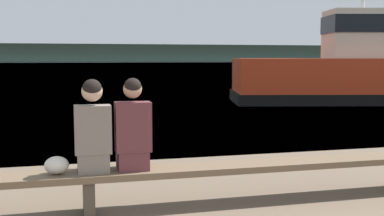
{
  "coord_description": "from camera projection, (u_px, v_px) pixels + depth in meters",
  "views": [
    {
      "loc": [
        -1.0,
        -2.09,
        1.71
      ],
      "look_at": [
        1.12,
        6.17,
        0.81
      ],
      "focal_mm": 45.0,
      "sensor_mm": 36.0,
      "label": 1
    }
  ],
  "objects": [
    {
      "name": "water_surface",
      "position": [
        72.0,
        64.0,
        123.54
      ],
      "size": [
        240.0,
        240.0,
        0.0
      ],
      "primitive_type": "plane",
      "color": "teal",
      "rests_on": "ground"
    },
    {
      "name": "far_shoreline",
      "position": [
        71.0,
        53.0,
        165.43
      ],
      "size": [
        600.0,
        12.0,
        6.24
      ],
      "primitive_type": "cube",
      "color": "#384233",
      "rests_on": "ground"
    },
    {
      "name": "bench_main",
      "position": [
        88.0,
        179.0,
        5.24
      ],
      "size": [
        8.55,
        0.45,
        0.46
      ],
      "color": "brown",
      "rests_on": "ground"
    },
    {
      "name": "person_left",
      "position": [
        93.0,
        130.0,
        5.2
      ],
      "size": [
        0.39,
        0.38,
        1.02
      ],
      "color": "#70665B",
      "rests_on": "bench_main"
    },
    {
      "name": "person_right",
      "position": [
        133.0,
        130.0,
        5.31
      ],
      "size": [
        0.39,
        0.37,
        1.03
      ],
      "color": "#56282D",
      "rests_on": "bench_main"
    },
    {
      "name": "shopping_bag",
      "position": [
        57.0,
        165.0,
        5.16
      ],
      "size": [
        0.26,
        0.22,
        0.19
      ],
      "color": "beige",
      "rests_on": "bench_main"
    },
    {
      "name": "tugboat_red",
      "position": [
        359.0,
        73.0,
        18.3
      ],
      "size": [
        9.86,
        5.17,
        6.09
      ],
      "rotation": [
        0.0,
        0.0,
        1.34
      ],
      "color": "red",
      "rests_on": "water_surface"
    }
  ]
}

